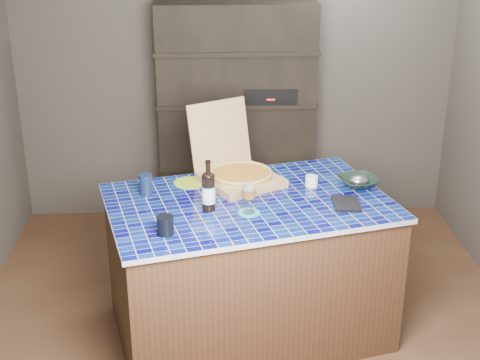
{
  "coord_description": "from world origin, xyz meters",
  "views": [
    {
      "loc": [
        -0.17,
        -3.52,
        2.44
      ],
      "look_at": [
        -0.03,
        0.0,
        1.0
      ],
      "focal_mm": 50.0,
      "sensor_mm": 36.0,
      "label": 1
    }
  ],
  "objects_px": {
    "kitchen_island": "(248,267)",
    "wine_glass": "(249,192)",
    "dvd_case": "(346,204)",
    "pizza_box": "(239,172)",
    "bowl": "(359,182)",
    "mead_bottle": "(208,191)"
  },
  "relations": [
    {
      "from": "pizza_box",
      "to": "dvd_case",
      "type": "relative_size",
      "value": 3.12
    },
    {
      "from": "pizza_box",
      "to": "dvd_case",
      "type": "distance_m",
      "value": 0.7
    },
    {
      "from": "pizza_box",
      "to": "wine_glass",
      "type": "distance_m",
      "value": 0.46
    },
    {
      "from": "kitchen_island",
      "to": "dvd_case",
      "type": "height_order",
      "value": "dvd_case"
    },
    {
      "from": "kitchen_island",
      "to": "mead_bottle",
      "type": "bearing_deg",
      "value": -167.63
    },
    {
      "from": "kitchen_island",
      "to": "bowl",
      "type": "height_order",
      "value": "bowl"
    },
    {
      "from": "pizza_box",
      "to": "mead_bottle",
      "type": "xyz_separation_m",
      "value": [
        -0.18,
        -0.4,
        0.05
      ]
    },
    {
      "from": "dvd_case",
      "to": "kitchen_island",
      "type": "bearing_deg",
      "value": 173.53
    },
    {
      "from": "pizza_box",
      "to": "wine_glass",
      "type": "bearing_deg",
      "value": -115.47
    },
    {
      "from": "mead_bottle",
      "to": "wine_glass",
      "type": "distance_m",
      "value": 0.23
    },
    {
      "from": "bowl",
      "to": "mead_bottle",
      "type": "bearing_deg",
      "value": -161.29
    },
    {
      "from": "kitchen_island",
      "to": "wine_glass",
      "type": "height_order",
      "value": "wine_glass"
    },
    {
      "from": "wine_glass",
      "to": "dvd_case",
      "type": "relative_size",
      "value": 0.87
    },
    {
      "from": "kitchen_island",
      "to": "pizza_box",
      "type": "xyz_separation_m",
      "value": [
        -0.05,
        0.28,
        0.5
      ]
    },
    {
      "from": "kitchen_island",
      "to": "bowl",
      "type": "distance_m",
      "value": 0.84
    },
    {
      "from": "pizza_box",
      "to": "mead_bottle",
      "type": "distance_m",
      "value": 0.45
    },
    {
      "from": "dvd_case",
      "to": "pizza_box",
      "type": "bearing_deg",
      "value": 150.46
    },
    {
      "from": "dvd_case",
      "to": "wine_glass",
      "type": "bearing_deg",
      "value": -168.9
    },
    {
      "from": "pizza_box",
      "to": "dvd_case",
      "type": "height_order",
      "value": "pizza_box"
    },
    {
      "from": "wine_glass",
      "to": "dvd_case",
      "type": "xyz_separation_m",
      "value": [
        0.56,
        0.09,
        -0.12
      ]
    },
    {
      "from": "wine_glass",
      "to": "bowl",
      "type": "distance_m",
      "value": 0.78
    },
    {
      "from": "pizza_box",
      "to": "mead_bottle",
      "type": "relative_size",
      "value": 2.2
    }
  ]
}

